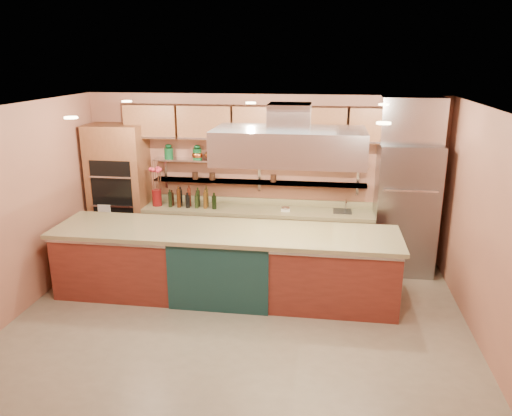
% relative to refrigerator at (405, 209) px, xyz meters
% --- Properties ---
extents(floor, '(6.00, 5.00, 0.02)m').
position_rel_refrigerator_xyz_m(floor, '(-2.35, -2.14, -1.06)').
color(floor, gray).
rests_on(floor, ground).
extents(ceiling, '(6.00, 5.00, 0.02)m').
position_rel_refrigerator_xyz_m(ceiling, '(-2.35, -2.14, 1.75)').
color(ceiling, black).
rests_on(ceiling, wall_back).
extents(wall_back, '(6.00, 0.04, 2.80)m').
position_rel_refrigerator_xyz_m(wall_back, '(-2.35, 0.36, 0.35)').
color(wall_back, '#A5674E').
rests_on(wall_back, floor).
extents(wall_front, '(6.00, 0.04, 2.80)m').
position_rel_refrigerator_xyz_m(wall_front, '(-2.35, -4.64, 0.35)').
color(wall_front, '#A5674E').
rests_on(wall_front, floor).
extents(wall_left, '(0.04, 5.00, 2.80)m').
position_rel_refrigerator_xyz_m(wall_left, '(-5.35, -2.14, 0.35)').
color(wall_left, '#A5674E').
rests_on(wall_left, floor).
extents(wall_right, '(0.04, 5.00, 2.80)m').
position_rel_refrigerator_xyz_m(wall_right, '(0.65, -2.14, 0.35)').
color(wall_right, '#A5674E').
rests_on(wall_right, floor).
extents(oven_stack, '(0.95, 0.64, 2.30)m').
position_rel_refrigerator_xyz_m(oven_stack, '(-4.80, 0.04, 0.10)').
color(oven_stack, brown).
rests_on(oven_stack, floor).
extents(refrigerator, '(0.95, 0.72, 2.10)m').
position_rel_refrigerator_xyz_m(refrigerator, '(0.00, 0.00, 0.00)').
color(refrigerator, gray).
rests_on(refrigerator, floor).
extents(back_counter, '(3.84, 0.64, 0.93)m').
position_rel_refrigerator_xyz_m(back_counter, '(-2.40, 0.06, -0.58)').
color(back_counter, tan).
rests_on(back_counter, floor).
extents(wall_shelf_lower, '(3.60, 0.26, 0.03)m').
position_rel_refrigerator_xyz_m(wall_shelf_lower, '(-2.40, 0.23, 0.30)').
color(wall_shelf_lower, silver).
rests_on(wall_shelf_lower, wall_back).
extents(wall_shelf_upper, '(3.60, 0.26, 0.03)m').
position_rel_refrigerator_xyz_m(wall_shelf_upper, '(-2.40, 0.23, 0.65)').
color(wall_shelf_upper, silver).
rests_on(wall_shelf_upper, wall_back).
extents(upper_cabinets, '(4.60, 0.36, 0.55)m').
position_rel_refrigerator_xyz_m(upper_cabinets, '(-2.35, 0.18, 1.30)').
color(upper_cabinets, brown).
rests_on(upper_cabinets, wall_back).
extents(range_hood, '(2.00, 1.00, 0.45)m').
position_rel_refrigerator_xyz_m(range_hood, '(-1.78, -1.31, 1.20)').
color(range_hood, silver).
rests_on(range_hood, ceiling).
extents(ceiling_downlights, '(4.00, 2.80, 0.02)m').
position_rel_refrigerator_xyz_m(ceiling_downlights, '(-2.35, -1.94, 1.72)').
color(ceiling_downlights, '#FFE5A5').
rests_on(ceiling_downlights, ceiling).
extents(island, '(4.86, 1.06, 1.01)m').
position_rel_refrigerator_xyz_m(island, '(-2.68, -1.31, -0.54)').
color(island, maroon).
rests_on(island, floor).
extents(flower_vase, '(0.18, 0.18, 0.28)m').
position_rel_refrigerator_xyz_m(flower_vase, '(-4.13, 0.01, 0.02)').
color(flower_vase, maroon).
rests_on(flower_vase, back_counter).
extents(oil_bottle_cluster, '(0.92, 0.52, 0.28)m').
position_rel_refrigerator_xyz_m(oil_bottle_cluster, '(-3.50, 0.01, 0.02)').
color(oil_bottle_cluster, black).
rests_on(oil_bottle_cluster, back_counter).
extents(kitchen_scale, '(0.15, 0.11, 0.08)m').
position_rel_refrigerator_xyz_m(kitchen_scale, '(-1.92, 0.01, -0.08)').
color(kitchen_scale, silver).
rests_on(kitchen_scale, back_counter).
extents(bar_faucet, '(0.03, 0.03, 0.20)m').
position_rel_refrigerator_xyz_m(bar_faucet, '(-0.93, 0.11, -0.02)').
color(bar_faucet, silver).
rests_on(bar_faucet, back_counter).
extents(copper_kettle, '(0.22, 0.22, 0.16)m').
position_rel_refrigerator_xyz_m(copper_kettle, '(-3.22, 0.23, 0.75)').
color(copper_kettle, '#BA5C2A').
rests_on(copper_kettle, wall_shelf_upper).
extents(green_canister, '(0.16, 0.16, 0.17)m').
position_rel_refrigerator_xyz_m(green_canister, '(-2.79, 0.23, 0.75)').
color(green_canister, '#0E4320').
rests_on(green_canister, wall_shelf_upper).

